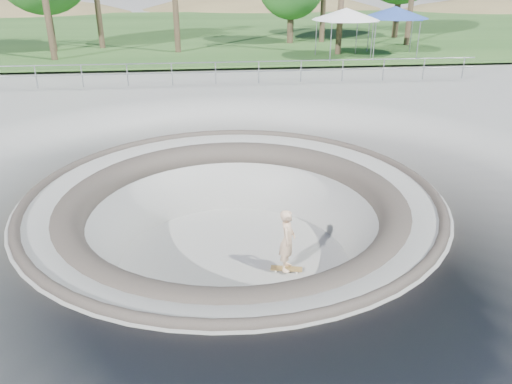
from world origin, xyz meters
The scene contains 9 objects.
ground centered at (0.00, 0.00, 0.00)m, with size 180.00×180.00×0.00m, color #969692.
skate_bowl centered at (0.00, 0.00, -1.83)m, with size 14.00×14.00×4.10m.
grass_strip centered at (0.00, 34.00, 0.22)m, with size 180.00×36.00×0.12m.
distant_hills centered at (3.78, 57.17, -7.02)m, with size 103.20×45.00×28.60m.
safety_railing centered at (0.00, 12.00, 0.69)m, with size 25.00×0.06×1.03m.
skateboard centered at (1.28, -0.72, -1.83)m, with size 0.83×0.39×0.08m.
skater centered at (1.28, -0.72, -1.00)m, with size 0.59×0.39×1.63m, color beige.
canopy_white centered at (7.68, 18.00, 2.70)m, with size 5.45×5.45×2.77m.
canopy_blue centered at (10.81, 18.65, 2.72)m, with size 5.37×5.37×2.79m.
Camera 1 is at (-0.64, -11.29, 5.15)m, focal length 35.00 mm.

